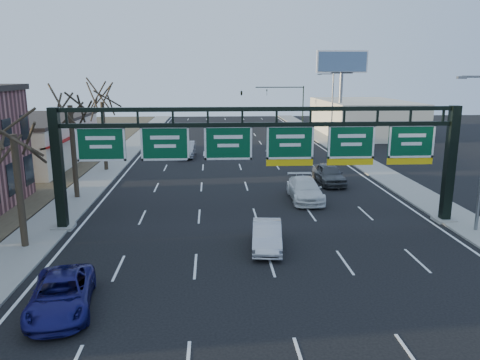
{
  "coord_description": "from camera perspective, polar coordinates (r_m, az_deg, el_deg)",
  "views": [
    {
      "loc": [
        -2.82,
        -19.14,
        9.15
      ],
      "look_at": [
        -1.23,
        6.48,
        3.2
      ],
      "focal_mm": 35.0,
      "sensor_mm": 36.0,
      "label": 1
    }
  ],
  "objects": [
    {
      "name": "ground",
      "position": [
        21.4,
        4.46,
        -12.3
      ],
      "size": [
        160.0,
        160.0,
        0.0
      ],
      "primitive_type": "plane",
      "color": "black",
      "rests_on": "ground"
    },
    {
      "name": "sidewalk_left",
      "position": [
        41.4,
        -17.41,
        -0.24
      ],
      "size": [
        3.0,
        120.0,
        0.12
      ],
      "primitive_type": "cube",
      "color": "gray",
      "rests_on": "ground"
    },
    {
      "name": "sidewalk_right",
      "position": [
        43.11,
        17.78,
        0.24
      ],
      "size": [
        3.0,
        120.0,
        0.12
      ],
      "primitive_type": "cube",
      "color": "gray",
      "rests_on": "ground"
    },
    {
      "name": "lane_markings",
      "position": [
        40.29,
        0.56,
        -0.07
      ],
      "size": [
        21.6,
        120.0,
        0.01
      ],
      "primitive_type": "cube",
      "color": "white",
      "rests_on": "ground"
    },
    {
      "name": "sign_gantry",
      "position": [
        27.68,
        2.68,
        3.64
      ],
      "size": [
        24.6,
        1.2,
        7.2
      ],
      "color": "black",
      "rests_on": "ground"
    },
    {
      "name": "cream_strip",
      "position": [
        52.08,
        -24.59,
        4.38
      ],
      "size": [
        10.9,
        18.4,
        4.7
      ],
      "color": "beige",
      "rests_on": "ground"
    },
    {
      "name": "building_right_distant",
      "position": [
        73.11,
        14.78,
        7.4
      ],
      "size": [
        12.0,
        20.0,
        5.0
      ],
      "primitive_type": "cube",
      "color": "beige",
      "rests_on": "ground"
    },
    {
      "name": "tree_gantry",
      "position": [
        26.2,
        -26.16,
        7.28
      ],
      "size": [
        3.6,
        3.6,
        8.48
      ],
      "color": "#2E2519",
      "rests_on": "sidewalk_left"
    },
    {
      "name": "tree_mid",
      "position": [
        35.59,
        -20.16,
        10.18
      ],
      "size": [
        3.6,
        3.6,
        9.24
      ],
      "color": "#2E2519",
      "rests_on": "sidewalk_left"
    },
    {
      "name": "tree_far",
      "position": [
        45.29,
        -16.56,
        10.41
      ],
      "size": [
        3.6,
        3.6,
        8.86
      ],
      "color": "#2E2519",
      "rests_on": "sidewalk_left"
    },
    {
      "name": "streetlight_far",
      "position": [
        61.22,
        11.06,
        9.0
      ],
      "size": [
        2.15,
        0.22,
        9.0
      ],
      "color": "slate",
      "rests_on": "sidewalk_right"
    },
    {
      "name": "billboard_right",
      "position": [
        66.55,
        12.29,
        12.68
      ],
      "size": [
        7.0,
        0.5,
        12.0
      ],
      "color": "slate",
      "rests_on": "ground"
    },
    {
      "name": "traffic_signal_mast",
      "position": [
        74.72,
        3.04,
        10.22
      ],
      "size": [
        10.16,
        0.54,
        7.0
      ],
      "color": "black",
      "rests_on": "ground"
    },
    {
      "name": "car_blue_suv",
      "position": [
        20.01,
        -20.96,
        -12.89
      ],
      "size": [
        3.05,
        5.24,
        1.37
      ],
      "primitive_type": "imported",
      "rotation": [
        0.0,
        0.0,
        0.16
      ],
      "color": "navy",
      "rests_on": "ground"
    },
    {
      "name": "car_silver_sedan",
      "position": [
        24.91,
        3.3,
        -6.78
      ],
      "size": [
        1.94,
        4.44,
        1.42
      ],
      "primitive_type": "imported",
      "rotation": [
        0.0,
        0.0,
        -0.1
      ],
      "color": "#B7B7BC",
      "rests_on": "ground"
    },
    {
      "name": "car_white_wagon",
      "position": [
        34.38,
        7.94,
        -1.16
      ],
      "size": [
        2.32,
        5.47,
        1.58
      ],
      "primitive_type": "imported",
      "rotation": [
        0.0,
        0.0,
        -0.02
      ],
      "color": "white",
      "rests_on": "ground"
    },
    {
      "name": "car_grey_far",
      "position": [
        39.68,
        10.79,
        0.72
      ],
      "size": [
        2.18,
        4.99,
        1.67
      ],
      "primitive_type": "imported",
      "rotation": [
        0.0,
        0.0,
        0.04
      ],
      "color": "#434649",
      "rests_on": "ground"
    },
    {
      "name": "car_silver_distant",
      "position": [
        51.86,
        -6.56,
        3.74
      ],
      "size": [
        1.97,
        5.14,
        1.67
      ],
      "primitive_type": "imported",
      "rotation": [
        0.0,
        0.0,
        -0.04
      ],
      "color": "#9E9DA1",
      "rests_on": "ground"
    }
  ]
}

